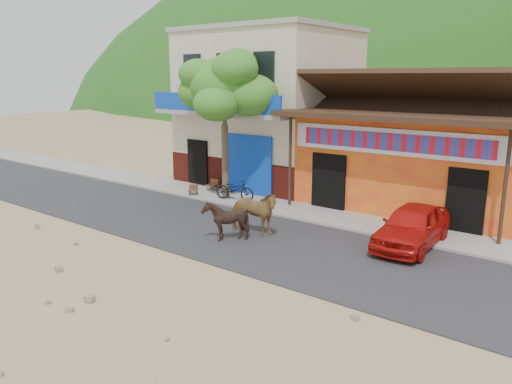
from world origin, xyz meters
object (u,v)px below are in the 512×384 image
(red_car, at_px, (412,226))
(tree, at_px, (225,125))
(scooter, at_px, (235,189))
(cafe_chair_left, at_px, (212,180))
(cafe_chair_right, at_px, (193,186))
(cow_tan, at_px, (253,212))
(cow_dark, at_px, (225,220))

(red_car, bearing_deg, tree, 170.88)
(scooter, bearing_deg, cafe_chair_left, 55.81)
(cafe_chair_left, distance_m, cafe_chair_right, 1.19)
(scooter, distance_m, cafe_chair_left, 2.16)
(cafe_chair_right, bearing_deg, cow_tan, -62.30)
(red_car, relative_size, cafe_chair_right, 4.74)
(red_car, xyz_separation_m, cafe_chair_left, (-9.71, 1.69, -0.11))
(red_car, bearing_deg, cow_tan, -157.68)
(scooter, xyz_separation_m, cafe_chair_right, (-2.00, -0.38, -0.06))
(cow_tan, relative_size, cafe_chair_right, 2.23)
(red_car, bearing_deg, scooter, 171.21)
(scooter, distance_m, cafe_chair_right, 2.04)
(cafe_chair_left, height_order, cafe_chair_right, cafe_chair_left)
(tree, height_order, cafe_chair_left, tree)
(cow_tan, xyz_separation_m, cow_dark, (-0.33, -0.96, -0.10))
(cow_tan, bearing_deg, tree, 37.56)
(tree, xyz_separation_m, scooter, (0.60, -0.12, -2.55))
(red_car, xyz_separation_m, scooter, (-7.71, 0.88, -0.10))
(cow_dark, bearing_deg, cafe_chair_right, -130.70)
(cow_dark, distance_m, scooter, 4.86)
(cow_tan, height_order, scooter, cow_tan)
(cow_dark, distance_m, red_car, 5.66)
(tree, height_order, cow_dark, tree)
(tree, distance_m, cafe_chair_left, 3.00)
(cow_dark, relative_size, scooter, 0.75)
(red_car, height_order, scooter, red_car)
(tree, distance_m, cafe_chair_right, 3.00)
(cow_dark, xyz_separation_m, cafe_chair_left, (-4.91, 4.70, -0.12))
(tree, xyz_separation_m, cafe_chair_right, (-1.40, -0.50, -2.61))
(tree, bearing_deg, cafe_chair_right, -160.35)
(cow_tan, distance_m, cow_dark, 1.02)
(cafe_chair_right, bearing_deg, red_car, -39.35)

